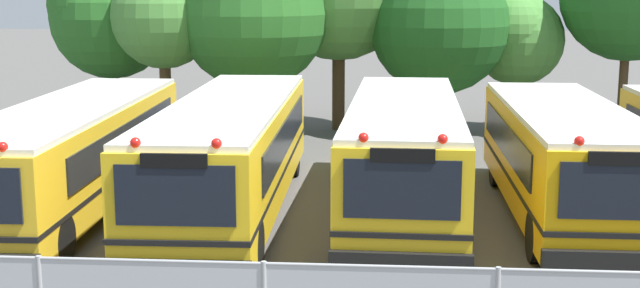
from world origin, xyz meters
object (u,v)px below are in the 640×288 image
school_bus_2 (404,152)px  school_bus_3 (563,157)px  tree_0 (106,14)px  tree_5 (517,38)px  tree_1 (165,15)px  tree_4 (435,26)px  school_bus_1 (231,151)px  school_bus_0 (73,151)px  tree_2 (251,16)px

school_bus_2 → school_bus_3: bearing=-179.3°
school_bus_2 → tree_0: size_ratio=1.69×
tree_5 → tree_1: bearing=-170.2°
school_bus_3 → tree_4: bearing=-77.3°
school_bus_1 → tree_1: bearing=-68.6°
school_bus_1 → tree_0: size_ratio=1.86×
tree_1 → school_bus_0: bearing=-88.9°
tree_4 → tree_0: bearing=179.4°
school_bus_1 → school_bus_2: size_ratio=1.10×
school_bus_0 → tree_5: (11.89, 11.61, 1.97)m
school_bus_0 → tree_2: size_ratio=1.69×
school_bus_0 → tree_0: bearing=-78.0°
school_bus_2 → tree_5: tree_5 is taller
school_bus_1 → tree_4: 12.20m
school_bus_0 → school_bus_3: bearing=178.9°
school_bus_2 → tree_2: 11.24m
school_bus_2 → tree_0: (-10.36, 10.71, 2.74)m
tree_2 → tree_5: size_ratio=1.39×
school_bus_1 → tree_1: tree_1 is taller
tree_1 → tree_4: size_ratio=0.95×
school_bus_3 → tree_1: 15.10m
tree_4 → tree_1: bearing=-172.3°
tree_1 → tree_0: bearing=151.3°
tree_1 → tree_2: 2.92m
tree_2 → tree_5: (9.17, 1.75, -0.82)m
tree_0 → tree_5: tree_0 is taller
tree_0 → tree_2: 5.46m
tree_2 → tree_4: 6.32m
school_bus_0 → tree_0: (-2.65, 10.88, 2.80)m
school_bus_3 → tree_0: tree_0 is taller
school_bus_1 → tree_4: size_ratio=1.85×
school_bus_2 → school_bus_0: bearing=2.9°
tree_1 → tree_2: (2.90, 0.33, -0.03)m
school_bus_0 → tree_2: (2.72, 9.85, 2.80)m
school_bus_2 → tree_4: (1.25, 10.59, 2.35)m
school_bus_0 → school_bus_2: (7.71, 0.16, 0.06)m
tree_0 → tree_2: size_ratio=0.92×
tree_1 → school_bus_1: bearing=-67.6°
school_bus_3 → school_bus_2: bearing=-0.5°
tree_1 → tree_4: (9.15, 1.23, -0.41)m
school_bus_2 → tree_4: size_ratio=1.69×
tree_0 → tree_1: (2.47, -1.35, 0.03)m
school_bus_3 → tree_4: 11.16m
tree_1 → tree_5: bearing=9.8°
tree_4 → school_bus_2: bearing=-96.7°
school_bus_1 → tree_1: (-3.93, 9.54, 2.76)m
tree_4 → tree_5: (2.93, 0.85, -0.44)m
school_bus_1 → tree_5: size_ratio=2.36×
tree_1 → tree_5: (12.07, 2.08, -0.85)m
school_bus_2 → tree_1: size_ratio=1.78×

